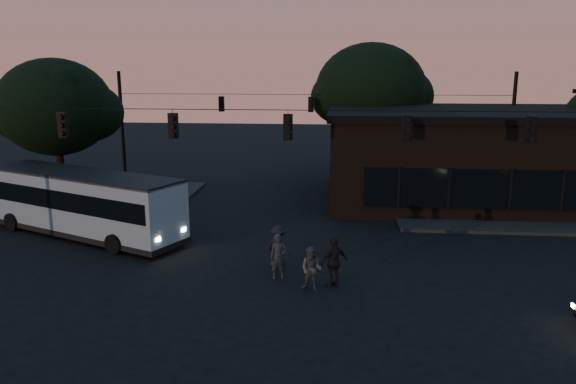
# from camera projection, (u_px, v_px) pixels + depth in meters

# --- Properties ---
(ground) EXTENTS (120.00, 120.00, 0.00)m
(ground) POSITION_uv_depth(u_px,v_px,m) (277.00, 305.00, 18.80)
(ground) COLOR black
(ground) RESTS_ON ground
(sidewalk_far_right) EXTENTS (14.00, 10.00, 0.15)m
(sidewalk_far_right) POSITION_uv_depth(u_px,v_px,m) (519.00, 208.00, 31.27)
(sidewalk_far_right) COLOR black
(sidewalk_far_right) RESTS_ON ground
(sidewalk_far_left) EXTENTS (14.00, 10.00, 0.15)m
(sidewalk_far_left) POSITION_uv_depth(u_px,v_px,m) (72.00, 198.00, 33.67)
(sidewalk_far_left) COLOR black
(sidewalk_far_left) RESTS_ON ground
(building) EXTENTS (15.40, 10.41, 5.40)m
(building) POSITION_uv_depth(u_px,v_px,m) (460.00, 155.00, 32.89)
(building) COLOR black
(building) RESTS_ON ground
(tree_behind) EXTENTS (7.60, 7.60, 9.43)m
(tree_behind) POSITION_uv_depth(u_px,v_px,m) (371.00, 91.00, 38.44)
(tree_behind) COLOR black
(tree_behind) RESTS_ON ground
(tree_left) EXTENTS (6.40, 6.40, 8.30)m
(tree_left) POSITION_uv_depth(u_px,v_px,m) (55.00, 107.00, 31.49)
(tree_left) COLOR black
(tree_left) RESTS_ON ground
(signal_rig_near) EXTENTS (26.24, 0.30, 7.50)m
(signal_rig_near) POSITION_uv_depth(u_px,v_px,m) (288.00, 156.00, 21.70)
(signal_rig_near) COLOR black
(signal_rig_near) RESTS_ON ground
(signal_rig_far) EXTENTS (26.24, 0.30, 7.50)m
(signal_rig_far) POSITION_uv_depth(u_px,v_px,m) (311.00, 122.00, 37.30)
(signal_rig_far) COLOR black
(signal_rig_far) RESTS_ON ground
(bus) EXTENTS (10.86, 6.76, 3.04)m
(bus) POSITION_uv_depth(u_px,v_px,m) (83.00, 201.00, 26.15)
(bus) COLOR #7E94A1
(bus) RESTS_ON ground
(pedestrian_a) EXTENTS (0.70, 0.54, 1.72)m
(pedestrian_a) POSITION_uv_depth(u_px,v_px,m) (278.00, 256.00, 21.02)
(pedestrian_a) COLOR black
(pedestrian_a) RESTS_ON ground
(pedestrian_b) EXTENTS (0.92, 0.81, 1.60)m
(pedestrian_b) POSITION_uv_depth(u_px,v_px,m) (311.00, 269.00, 19.89)
(pedestrian_b) COLOR #413B3C
(pedestrian_b) RESTS_ON ground
(pedestrian_c) EXTENTS (1.17, 0.99, 1.87)m
(pedestrian_c) POSITION_uv_depth(u_px,v_px,m) (334.00, 262.00, 20.21)
(pedestrian_c) COLOR black
(pedestrian_c) RESTS_ON ground
(pedestrian_d) EXTENTS (1.29, 1.20, 1.75)m
(pedestrian_d) POSITION_uv_depth(u_px,v_px,m) (279.00, 247.00, 22.07)
(pedestrian_d) COLOR black
(pedestrian_d) RESTS_ON ground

